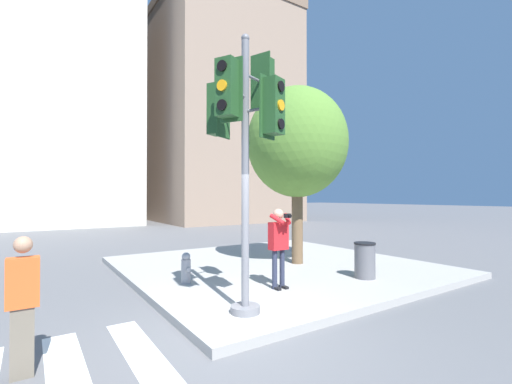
% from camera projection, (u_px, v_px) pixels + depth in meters
% --- Properties ---
extents(ground_plane, '(160.00, 160.00, 0.00)m').
position_uv_depth(ground_plane, '(227.00, 339.00, 5.10)').
color(ground_plane, '#5B5B5E').
extents(sidewalk_corner, '(8.00, 8.00, 0.15)m').
position_uv_depth(sidewalk_corner, '(275.00, 267.00, 9.95)').
color(sidewalk_corner, '#9E9B96').
rests_on(sidewalk_corner, ground_plane).
extents(traffic_signal_pole, '(1.40, 1.39, 4.75)m').
position_uv_depth(traffic_signal_pole, '(245.00, 125.00, 5.81)').
color(traffic_signal_pole, slate).
rests_on(traffic_signal_pole, sidewalk_corner).
extents(person_photographer, '(0.50, 0.53, 1.70)m').
position_uv_depth(person_photographer, '(279.00, 240.00, 7.33)').
color(person_photographer, black).
rests_on(person_photographer, sidewalk_corner).
extents(pedestrian_distant, '(0.34, 0.20, 1.66)m').
position_uv_depth(pedestrian_distant, '(23.00, 302.00, 4.02)').
color(pedestrian_distant, '#6B6051').
rests_on(pedestrian_distant, ground_plane).
extents(street_tree, '(2.97, 2.97, 5.21)m').
position_uv_depth(street_tree, '(297.00, 143.00, 10.12)').
color(street_tree, brown).
rests_on(street_tree, sidewalk_corner).
extents(fire_hydrant, '(0.21, 0.27, 0.69)m').
position_uv_depth(fire_hydrant, '(186.00, 268.00, 7.77)').
color(fire_hydrant, '#99999E').
rests_on(fire_hydrant, sidewalk_corner).
extents(trash_bin, '(0.51, 0.51, 0.86)m').
position_uv_depth(trash_bin, '(365.00, 260.00, 8.25)').
color(trash_bin, '#5B5B60').
rests_on(trash_bin, sidewalk_corner).
extents(building_left, '(17.30, 10.89, 21.41)m').
position_uv_depth(building_left, '(5.00, 76.00, 24.37)').
color(building_left, beige).
rests_on(building_left, ground_plane).
extents(building_right, '(11.23, 12.87, 19.07)m').
position_uv_depth(building_right, '(215.00, 116.00, 31.53)').
color(building_right, gray).
rests_on(building_right, ground_plane).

